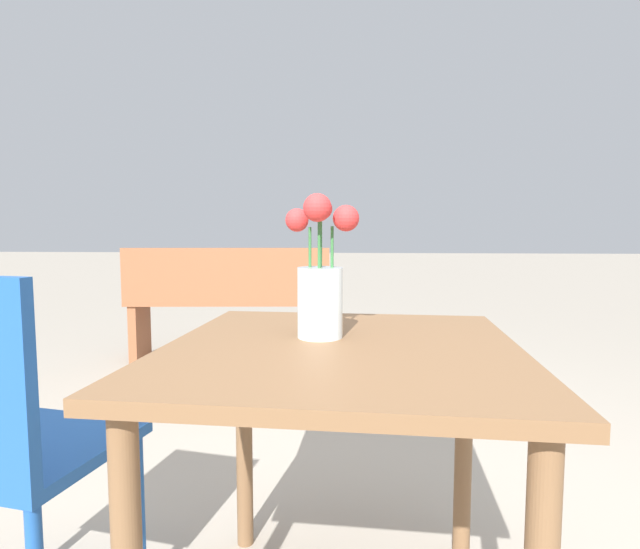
# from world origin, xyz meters

# --- Properties ---
(table_front) EXTENTS (0.82, 0.87, 0.72)m
(table_front) POSITION_xyz_m (0.00, -0.00, 0.61)
(table_front) COLOR brown
(table_front) RESTS_ON ground_plane
(flower_vase) EXTENTS (0.17, 0.16, 0.34)m
(flower_vase) POSITION_xyz_m (-0.05, 0.07, 0.85)
(flower_vase) COLOR silver
(flower_vase) RESTS_ON table_front
(cafe_chair) EXTENTS (0.47, 0.47, 0.89)m
(cafe_chair) POSITION_xyz_m (-0.76, -0.07, 0.52)
(cafe_chair) COLOR #1E519E
(cafe_chair) RESTS_ON ground_plane
(bench_near) EXTENTS (1.51, 0.47, 0.85)m
(bench_near) POSITION_xyz_m (-0.90, 2.49, 0.45)
(bench_near) COLOR brown
(bench_near) RESTS_ON ground_plane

